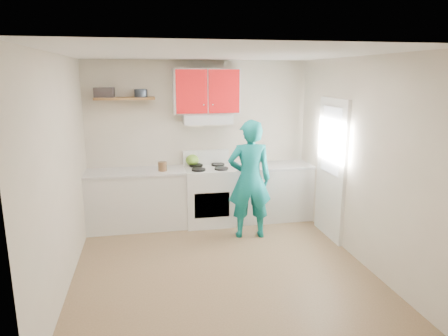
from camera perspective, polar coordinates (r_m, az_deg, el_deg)
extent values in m
plane|color=brown|center=(5.27, -0.46, -13.71)|extent=(3.80, 3.80, 0.00)
cube|color=white|center=(4.71, -0.52, 15.82)|extent=(3.60, 3.80, 0.04)
cube|color=beige|center=(6.67, -3.51, 3.78)|extent=(3.60, 0.04, 2.60)
cube|color=beige|center=(3.05, 6.18, -7.61)|extent=(3.60, 0.04, 2.60)
cube|color=beige|center=(4.84, -21.94, -0.73)|extent=(0.04, 3.80, 2.60)
cube|color=beige|center=(5.45, 18.47, 1.01)|extent=(0.04, 3.80, 2.60)
cube|color=white|center=(6.10, 14.88, -0.16)|extent=(0.05, 0.85, 2.05)
cube|color=white|center=(6.00, 14.89, 3.78)|extent=(0.01, 0.55, 0.95)
cube|color=silver|center=(6.52, -12.17, -4.41)|extent=(1.52, 0.60, 0.90)
cube|color=silver|center=(6.82, 6.49, -3.41)|extent=(1.32, 0.60, 0.90)
cube|color=white|center=(6.56, -2.16, -3.90)|extent=(0.76, 0.65, 0.92)
cube|color=silver|center=(6.41, -2.41, 6.98)|extent=(0.76, 0.44, 0.15)
cube|color=red|center=(6.44, -2.52, 10.80)|extent=(1.02, 0.33, 0.70)
cube|color=brown|center=(6.39, -13.84, 9.52)|extent=(0.90, 0.30, 0.04)
cube|color=#3E3739|center=(6.44, -16.56, 10.20)|extent=(0.30, 0.23, 0.15)
cylinder|color=#333D4C|center=(6.35, -11.67, 10.31)|extent=(0.23, 0.23, 0.12)
ellipsoid|color=olive|center=(6.60, -4.50, 1.12)|extent=(0.29, 0.29, 0.18)
cylinder|color=brown|center=(6.29, -8.67, 0.12)|extent=(0.16, 0.16, 0.16)
cube|color=olive|center=(6.58, 6.35, 0.13)|extent=(0.36, 0.31, 0.02)
cube|color=#B1121A|center=(6.78, 10.76, 0.30)|extent=(0.34, 0.29, 0.01)
imported|color=#0D797B|center=(5.91, 3.64, -1.62)|extent=(0.68, 0.48, 1.76)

